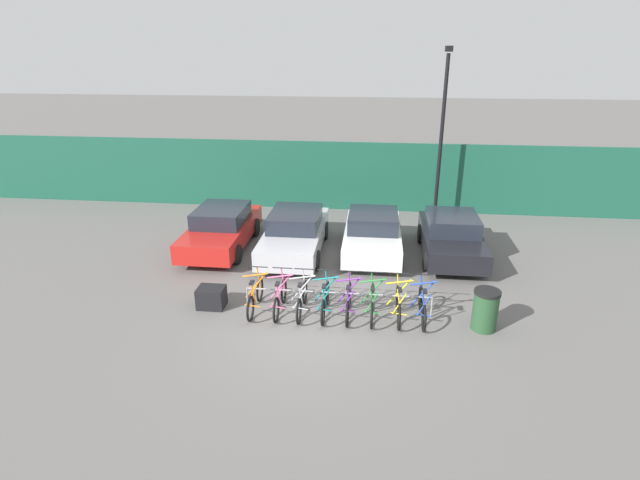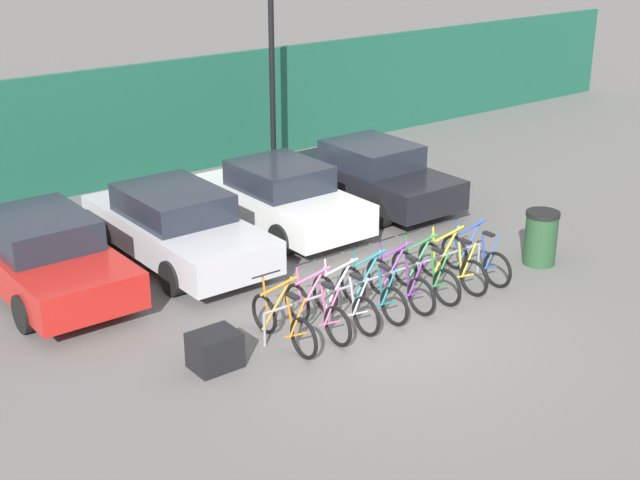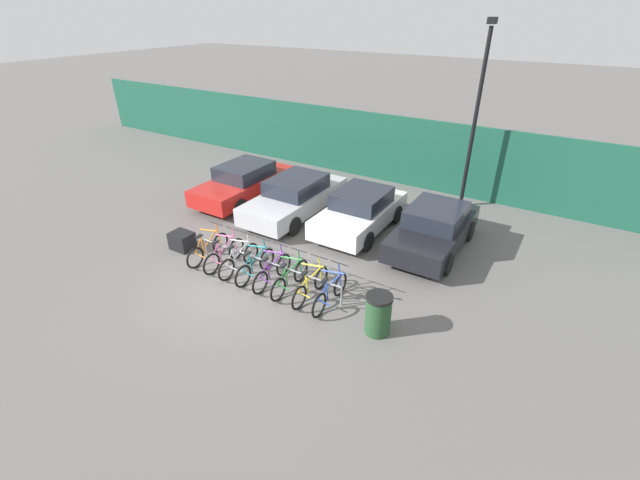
{
  "view_description": "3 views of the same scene",
  "coord_description": "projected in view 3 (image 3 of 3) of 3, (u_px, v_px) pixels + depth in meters",
  "views": [
    {
      "loc": [
        1.36,
        -10.68,
        6.41
      ],
      "look_at": [
        -0.12,
        2.52,
        1.26
      ],
      "focal_mm": 28.0,
      "sensor_mm": 36.0,
      "label": 1
    },
    {
      "loc": [
        -8.61,
        -9.53,
        6.53
      ],
      "look_at": [
        -0.19,
        1.41,
        1.14
      ],
      "focal_mm": 50.0,
      "sensor_mm": 36.0,
      "label": 2
    },
    {
      "loc": [
        7.11,
        -7.11,
        6.82
      ],
      "look_at": [
        1.29,
        2.27,
        0.69
      ],
      "focal_mm": 24.0,
      "sensor_mm": 36.0,
      "label": 3
    }
  ],
  "objects": [
    {
      "name": "car_silver",
      "position": [
        295.0,
        197.0,
        15.46
      ],
      "size": [
        1.91,
        4.55,
        1.4
      ],
      "color": "#B7B7BC",
      "rests_on": "ground"
    },
    {
      "name": "car_black",
      "position": [
        434.0,
        228.0,
        13.28
      ],
      "size": [
        1.91,
        4.1,
        1.4
      ],
      "color": "black",
      "rests_on": "ground"
    },
    {
      "name": "lamp_post",
      "position": [
        477.0,
        111.0,
        14.7
      ],
      "size": [
        0.24,
        0.44,
        6.45
      ],
      "color": "black",
      "rests_on": "ground"
    },
    {
      "name": "bicycle_teal",
      "position": [
        255.0,
        266.0,
        11.97
      ],
      "size": [
        0.68,
        1.71,
        1.05
      ],
      "rotation": [
        0.0,
        0.0,
        0.02
      ],
      "color": "black",
      "rests_on": "ground"
    },
    {
      "name": "bicycle_green",
      "position": [
        290.0,
        279.0,
        11.42
      ],
      "size": [
        0.68,
        1.71,
        1.05
      ],
      "rotation": [
        0.0,
        0.0,
        0.01
      ],
      "color": "black",
      "rests_on": "ground"
    },
    {
      "name": "bicycle_pink",
      "position": [
        224.0,
        255.0,
        12.5
      ],
      "size": [
        0.68,
        1.71,
        1.05
      ],
      "rotation": [
        0.0,
        0.0,
        -0.02
      ],
      "color": "black",
      "rests_on": "ground"
    },
    {
      "name": "cargo_crate",
      "position": [
        182.0,
        241.0,
        13.45
      ],
      "size": [
        0.7,
        0.56,
        0.55
      ],
      "primitive_type": "cube",
      "color": "black",
      "rests_on": "ground"
    },
    {
      "name": "ground_plane",
      "position": [
        238.0,
        284.0,
        11.87
      ],
      "size": [
        120.0,
        120.0,
        0.0
      ],
      "primitive_type": "plane",
      "color": "#605E5B"
    },
    {
      "name": "bicycle_orange",
      "position": [
        208.0,
        249.0,
        12.8
      ],
      "size": [
        0.68,
        1.71,
        1.05
      ],
      "rotation": [
        0.0,
        0.0,
        0.04
      ],
      "color": "black",
      "rests_on": "ground"
    },
    {
      "name": "bike_rack",
      "position": [
        267.0,
        263.0,
        11.88
      ],
      "size": [
        4.8,
        0.04,
        0.57
      ],
      "color": "gray",
      "rests_on": "ground"
    },
    {
      "name": "hoarding_wall",
      "position": [
        383.0,
        148.0,
        18.24
      ],
      "size": [
        36.0,
        0.16,
        2.82
      ],
      "primitive_type": "cube",
      "color": "#19513D",
      "rests_on": "ground"
    },
    {
      "name": "car_red",
      "position": [
        244.0,
        182.0,
        16.73
      ],
      "size": [
        1.91,
        4.37,
        1.4
      ],
      "color": "red",
      "rests_on": "ground"
    },
    {
      "name": "bicycle_silver",
      "position": [
        239.0,
        260.0,
        12.24
      ],
      "size": [
        0.68,
        1.71,
        1.05
      ],
      "rotation": [
        0.0,
        0.0,
        0.01
      ],
      "color": "black",
      "rests_on": "ground"
    },
    {
      "name": "bicycle_yellow",
      "position": [
        311.0,
        286.0,
        11.12
      ],
      "size": [
        0.68,
        1.71,
        1.05
      ],
      "rotation": [
        0.0,
        0.0,
        -0.03
      ],
      "color": "black",
      "rests_on": "ground"
    },
    {
      "name": "bicycle_blue",
      "position": [
        330.0,
        293.0,
        10.84
      ],
      "size": [
        0.68,
        1.71,
        1.05
      ],
      "rotation": [
        0.0,
        0.0,
        0.01
      ],
      "color": "black",
      "rests_on": "ground"
    },
    {
      "name": "bicycle_purple",
      "position": [
        272.0,
        272.0,
        11.69
      ],
      "size": [
        0.68,
        1.71,
        1.05
      ],
      "rotation": [
        0.0,
        0.0,
        0.0
      ],
      "color": "black",
      "rests_on": "ground"
    },
    {
      "name": "trash_bin",
      "position": [
        378.0,
        314.0,
        9.9
      ],
      "size": [
        0.63,
        0.63,
        1.03
      ],
      "color": "#234728",
      "rests_on": "ground"
    },
    {
      "name": "car_white",
      "position": [
        360.0,
        211.0,
        14.41
      ],
      "size": [
        1.91,
        3.98,
        1.4
      ],
      "color": "silver",
      "rests_on": "ground"
    }
  ]
}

